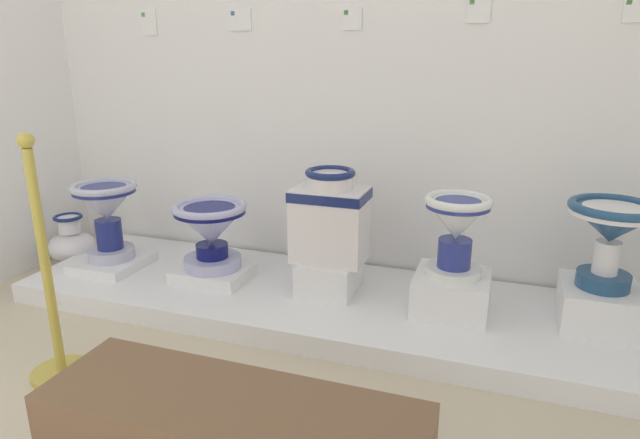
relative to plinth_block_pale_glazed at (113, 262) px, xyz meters
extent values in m
cube|color=white|center=(1.32, 0.07, -0.08)|extent=(3.36, 0.94, 0.11)
cube|color=white|center=(0.00, 0.00, 0.00)|extent=(0.36, 0.40, 0.06)
cylinder|color=#B5B8D2|center=(0.00, 0.00, 0.06)|extent=(0.27, 0.27, 0.06)
cylinder|color=navy|center=(0.00, 0.00, 0.18)|extent=(0.15, 0.15, 0.18)
cone|color=#B5B8D2|center=(0.00, 0.00, 0.37)|extent=(0.36, 0.36, 0.20)
cylinder|color=navy|center=(0.00, 0.00, 0.45)|extent=(0.35, 0.35, 0.03)
torus|color=#B5B8D2|center=(0.00, 0.00, 0.47)|extent=(0.37, 0.37, 0.04)
cylinder|color=navy|center=(0.00, 0.00, 0.46)|extent=(0.25, 0.25, 0.01)
cube|color=white|center=(0.66, 0.04, 0.01)|extent=(0.40, 0.33, 0.07)
cylinder|color=#B3B5DD|center=(0.66, 0.04, 0.07)|extent=(0.32, 0.32, 0.06)
cylinder|color=#0E135B|center=(0.66, 0.04, 0.14)|extent=(0.18, 0.18, 0.08)
cone|color=#B3B5DD|center=(0.66, 0.04, 0.29)|extent=(0.40, 0.40, 0.21)
cylinder|color=#0E135B|center=(0.66, 0.04, 0.37)|extent=(0.39, 0.39, 0.03)
torus|color=#B3B5DD|center=(0.66, 0.04, 0.39)|extent=(0.41, 0.41, 0.04)
cylinder|color=#0E135B|center=(0.66, 0.04, 0.39)|extent=(0.28, 0.28, 0.01)
cube|color=white|center=(1.33, 0.12, 0.06)|extent=(0.29, 0.34, 0.17)
cube|color=white|center=(1.33, 0.12, 0.34)|extent=(0.38, 0.26, 0.39)
cube|color=navy|center=(1.33, 0.12, 0.50)|extent=(0.38, 0.26, 0.05)
cylinder|color=white|center=(1.33, 0.12, 0.58)|extent=(0.23, 0.23, 0.08)
torus|color=navy|center=(1.33, 0.12, 0.62)|extent=(0.26, 0.26, 0.04)
cube|color=white|center=(1.97, 0.08, 0.07)|extent=(0.36, 0.35, 0.19)
cylinder|color=white|center=(1.97, 0.08, 0.18)|extent=(0.27, 0.27, 0.04)
cylinder|color=navy|center=(1.97, 0.08, 0.27)|extent=(0.16, 0.16, 0.14)
cone|color=white|center=(1.97, 0.08, 0.44)|extent=(0.30, 0.30, 0.19)
cylinder|color=navy|center=(1.97, 0.08, 0.52)|extent=(0.30, 0.30, 0.03)
torus|color=white|center=(1.97, 0.08, 0.54)|extent=(0.32, 0.32, 0.04)
cylinder|color=navy|center=(1.97, 0.08, 0.53)|extent=(0.21, 0.21, 0.01)
cube|color=white|center=(2.64, 0.15, 0.07)|extent=(0.34, 0.36, 0.20)
cylinder|color=navy|center=(2.64, 0.15, 0.20)|extent=(0.23, 0.23, 0.07)
cylinder|color=white|center=(2.64, 0.15, 0.31)|extent=(0.11, 0.11, 0.15)
cone|color=navy|center=(2.64, 0.15, 0.47)|extent=(0.38, 0.38, 0.16)
cylinder|color=white|center=(2.64, 0.15, 0.53)|extent=(0.37, 0.37, 0.03)
torus|color=navy|center=(2.64, 0.15, 0.55)|extent=(0.39, 0.39, 0.04)
cylinder|color=white|center=(2.64, 0.15, 0.54)|extent=(0.26, 0.26, 0.01)
cube|color=white|center=(0.01, 0.55, 1.38)|extent=(0.11, 0.01, 0.15)
cube|color=#5B9E4C|center=(-0.03, 0.55, 1.43)|extent=(0.02, 0.01, 0.02)
cube|color=white|center=(0.63, 0.55, 1.38)|extent=(0.14, 0.01, 0.12)
cube|color=#386BAD|center=(0.59, 0.55, 1.42)|extent=(0.02, 0.01, 0.02)
cube|color=white|center=(1.31, 0.55, 1.37)|extent=(0.11, 0.01, 0.11)
cube|color=#5B9E4C|center=(1.27, 0.55, 1.41)|extent=(0.02, 0.01, 0.02)
cube|color=white|center=(1.97, 0.55, 1.41)|extent=(0.11, 0.01, 0.13)
cube|color=#5B9E4C|center=(1.93, 0.55, 1.44)|extent=(0.02, 0.01, 0.02)
cube|color=white|center=(2.67, 0.55, 1.39)|extent=(0.12, 0.01, 0.11)
cube|color=#5B9E4C|center=(2.63, 0.55, 1.42)|extent=(0.02, 0.01, 0.02)
cylinder|color=navy|center=(-0.47, 0.17, -0.12)|extent=(0.15, 0.15, 0.03)
ellipsoid|color=white|center=(-0.47, 0.17, -0.01)|extent=(0.30, 0.30, 0.19)
cylinder|color=white|center=(-0.47, 0.17, 0.14)|extent=(0.14, 0.14, 0.10)
torus|color=navy|center=(-0.47, 0.17, 0.19)|extent=(0.18, 0.18, 0.02)
cylinder|color=gold|center=(0.44, -0.88, -0.13)|extent=(0.25, 0.25, 0.02)
cylinder|color=gold|center=(0.44, -0.88, 0.37)|extent=(0.04, 0.04, 0.96)
sphere|color=gold|center=(0.44, -0.88, 0.88)|extent=(0.06, 0.06, 0.06)
camera|label=1|loc=(2.17, -2.46, 1.19)|focal=30.59mm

